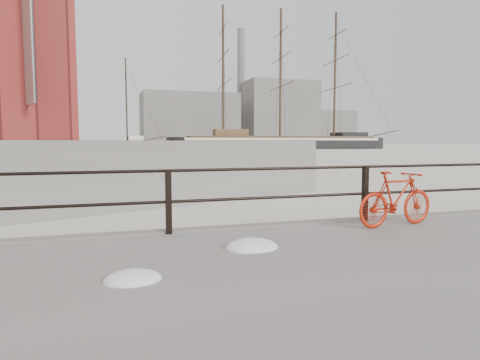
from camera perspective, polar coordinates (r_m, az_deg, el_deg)
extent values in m
imported|color=#B5210C|center=(7.64, 20.10, -2.35)|extent=(1.58, 0.42, 0.94)
ellipsoid|color=white|center=(5.78, 1.54, -7.82)|extent=(0.73, 0.57, 0.26)
ellipsoid|color=white|center=(4.63, -14.14, -11.59)|extent=(0.60, 0.47, 0.21)
cube|color=gray|center=(149.51, -6.81, 7.90)|extent=(32.00, 18.00, 18.00)
cube|color=gray|center=(164.55, 5.04, 8.71)|extent=(26.00, 20.00, 24.00)
cube|color=gray|center=(178.78, 11.28, 6.74)|extent=(20.00, 16.00, 14.00)
cylinder|color=gray|center=(165.70, 0.14, 12.18)|extent=(2.80, 2.80, 44.00)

